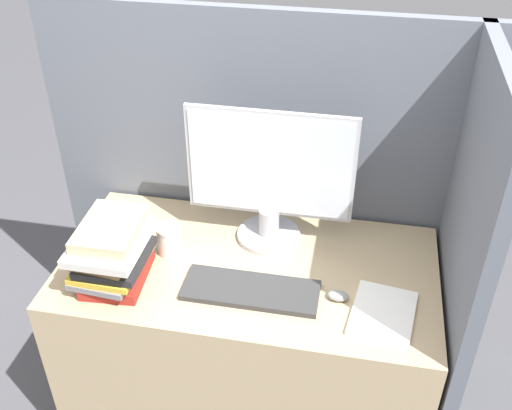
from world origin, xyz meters
TOP-DOWN VIEW (x-y plane):
  - cubicle_panel_rear at (0.00, 0.74)m, footprint 1.72×0.04m
  - cubicle_panel_right at (0.70, 0.38)m, footprint 0.04×0.76m
  - desk at (0.00, 0.35)m, footprint 1.32×0.70m
  - monitor at (0.04, 0.53)m, footprint 0.59×0.24m
  - keyboard at (0.04, 0.22)m, footprint 0.45×0.17m
  - mouse at (0.32, 0.24)m, footprint 0.07×0.05m
  - coffee_cup at (-0.29, 0.37)m, footprint 0.09×0.09m
  - book_stack at (-0.43, 0.20)m, footprint 0.24×0.31m
  - paper_pile at (0.47, 0.20)m, footprint 0.23×0.27m

SIDE VIEW (x-z plane):
  - desk at x=0.00m, z-range 0.00..0.75m
  - paper_pile at x=0.47m, z-range 0.75..0.77m
  - keyboard at x=0.04m, z-range 0.75..0.77m
  - mouse at x=0.32m, z-range 0.75..0.78m
  - cubicle_panel_rear at x=0.00m, z-range 0.00..1.54m
  - cubicle_panel_right at x=0.70m, z-range 0.00..1.54m
  - coffee_cup at x=-0.29m, z-range 0.75..0.87m
  - book_stack at x=-0.43m, z-range 0.75..0.98m
  - monitor at x=0.04m, z-range 0.74..1.26m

